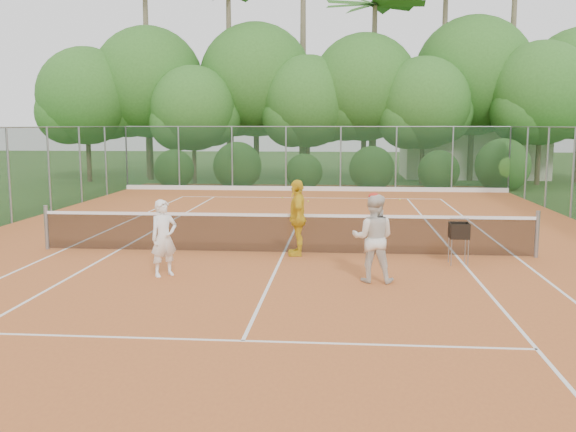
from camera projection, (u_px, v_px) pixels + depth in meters
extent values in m
plane|color=#2B4E1B|center=(284.00, 254.00, 15.52)|extent=(120.00, 120.00, 0.00)
cube|color=#B45D29|center=(284.00, 253.00, 15.51)|extent=(18.00, 36.00, 0.02)
cube|color=beige|center=(471.00, 152.00, 38.21)|extent=(8.00, 5.00, 3.00)
cylinder|color=gray|center=(46.00, 227.00, 15.94)|extent=(0.10, 0.10, 1.10)
cylinder|color=gray|center=(537.00, 234.00, 14.93)|extent=(0.10, 0.10, 1.10)
cube|color=black|center=(284.00, 234.00, 15.45)|extent=(11.87, 0.03, 0.86)
cube|color=white|center=(284.00, 215.00, 15.38)|extent=(11.87, 0.04, 0.07)
imported|color=white|center=(164.00, 238.00, 13.07)|extent=(0.68, 0.67, 1.58)
imported|color=silver|center=(373.00, 238.00, 12.58)|extent=(0.91, 0.74, 1.74)
ellipsoid|color=red|center=(374.00, 196.00, 12.46)|extent=(0.22, 0.22, 0.14)
imported|color=gold|center=(297.00, 218.00, 15.15)|extent=(0.54, 1.09, 1.81)
cylinder|color=gray|center=(451.00, 253.00, 14.07)|extent=(0.02, 0.02, 0.59)
cylinder|color=gray|center=(465.00, 250.00, 14.40)|extent=(0.02, 0.02, 0.59)
cube|color=black|center=(459.00, 231.00, 14.17)|extent=(0.41, 0.41, 0.34)
sphere|color=#CBE034|center=(308.00, 201.00, 25.72)|extent=(0.07, 0.07, 0.07)
sphere|color=#BCCC2F|center=(282.00, 198.00, 27.06)|extent=(0.07, 0.07, 0.07)
sphere|color=#B4CB2F|center=(400.00, 200.00, 26.28)|extent=(0.07, 0.07, 0.07)
cube|color=white|center=(310.00, 198.00, 27.24)|extent=(11.03, 0.06, 0.01)
cube|color=white|center=(65.00, 249.00, 15.98)|extent=(0.06, 23.77, 0.01)
cube|color=white|center=(516.00, 257.00, 15.05)|extent=(0.06, 23.77, 0.01)
cube|color=white|center=(119.00, 250.00, 15.86)|extent=(0.06, 23.77, 0.01)
cube|color=white|center=(457.00, 256.00, 15.16)|extent=(0.06, 23.77, 0.01)
cube|color=white|center=(301.00, 216.00, 21.83)|extent=(8.23, 0.06, 0.01)
cube|color=white|center=(243.00, 341.00, 9.20)|extent=(8.23, 0.06, 0.01)
cube|color=white|center=(284.00, 253.00, 15.51)|extent=(0.06, 12.80, 0.01)
cube|color=#19381E|center=(313.00, 159.00, 30.10)|extent=(18.00, 0.02, 3.00)
cylinder|color=gray|center=(127.00, 158.00, 30.86)|extent=(0.07, 0.07, 3.00)
cylinder|color=gray|center=(509.00, 160.00, 29.33)|extent=(0.07, 0.07, 3.00)
cylinder|color=gray|center=(127.00, 158.00, 30.86)|extent=(0.07, 0.07, 3.00)
cylinder|color=gray|center=(509.00, 160.00, 29.33)|extent=(0.07, 0.07, 3.00)
cylinder|color=brown|center=(88.00, 147.00, 35.05)|extent=(0.26, 0.26, 3.75)
sphere|color=#2D5C1E|center=(86.00, 96.00, 34.66)|extent=(5.25, 5.25, 5.25)
cylinder|color=brown|center=(150.00, 141.00, 36.23)|extent=(0.30, 0.30, 4.40)
sphere|color=#2D5C1E|center=(148.00, 82.00, 35.77)|extent=(6.16, 6.16, 6.16)
cylinder|color=brown|center=(194.00, 153.00, 34.09)|extent=(0.22, 0.22, 3.20)
sphere|color=#2D5C1E|center=(193.00, 108.00, 33.76)|extent=(4.48, 4.48, 4.48)
cylinder|color=brown|center=(256.00, 140.00, 36.21)|extent=(0.31, 0.31, 4.50)
sphere|color=#2D5C1E|center=(256.00, 80.00, 35.74)|extent=(6.30, 6.30, 6.30)
cylinder|color=brown|center=(308.00, 150.00, 34.55)|extent=(0.24, 0.24, 3.50)
sphere|color=#2D5C1E|center=(308.00, 101.00, 34.18)|extent=(4.90, 4.90, 4.90)
cylinder|color=brown|center=(364.00, 144.00, 34.74)|extent=(0.28, 0.28, 4.10)
sphere|color=#2D5C1E|center=(365.00, 87.00, 34.31)|extent=(5.74, 5.74, 5.74)
cylinder|color=brown|center=(422.00, 152.00, 33.35)|extent=(0.23, 0.23, 3.40)
sphere|color=#2D5C1E|center=(424.00, 103.00, 33.00)|extent=(4.76, 4.76, 4.76)
cylinder|color=brown|center=(471.00, 139.00, 35.67)|extent=(0.32, 0.32, 4.65)
sphere|color=#2D5C1E|center=(474.00, 76.00, 35.19)|extent=(6.51, 6.51, 6.51)
cylinder|color=brown|center=(539.00, 148.00, 33.21)|extent=(0.26, 0.26, 3.80)
sphere|color=#2D5C1E|center=(542.00, 93.00, 32.81)|extent=(5.32, 5.32, 5.32)
cone|color=brown|center=(147.00, 66.00, 37.15)|extent=(0.44, 0.44, 13.00)
cone|color=brown|center=(229.00, 82.00, 35.88)|extent=(0.44, 0.44, 11.00)
cone|color=brown|center=(303.00, 48.00, 37.23)|extent=(0.44, 0.44, 15.00)
cone|color=brown|center=(373.00, 89.00, 34.78)|extent=(0.44, 0.44, 10.00)
cone|color=brown|center=(443.00, 73.00, 36.27)|extent=(0.44, 0.44, 12.00)
cone|color=brown|center=(512.00, 56.00, 36.78)|extent=(0.44, 0.44, 14.00)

